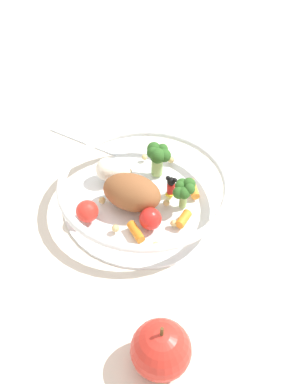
% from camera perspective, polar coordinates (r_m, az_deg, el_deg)
% --- Properties ---
extents(ground_plane, '(2.40, 2.40, 0.00)m').
position_cam_1_polar(ground_plane, '(0.65, 0.83, -2.94)').
color(ground_plane, silver).
extents(food_container, '(0.24, 0.24, 0.06)m').
position_cam_1_polar(food_container, '(0.64, -0.45, 0.29)').
color(food_container, white).
rests_on(food_container, ground_plane).
extents(loose_apple, '(0.06, 0.06, 0.08)m').
position_cam_1_polar(loose_apple, '(0.49, 2.16, -19.38)').
color(loose_apple, red).
rests_on(loose_apple, ground_plane).
extents(folded_napkin, '(0.16, 0.15, 0.01)m').
position_cam_1_polar(folded_napkin, '(0.81, -4.70, 8.82)').
color(folded_napkin, white).
rests_on(folded_napkin, ground_plane).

